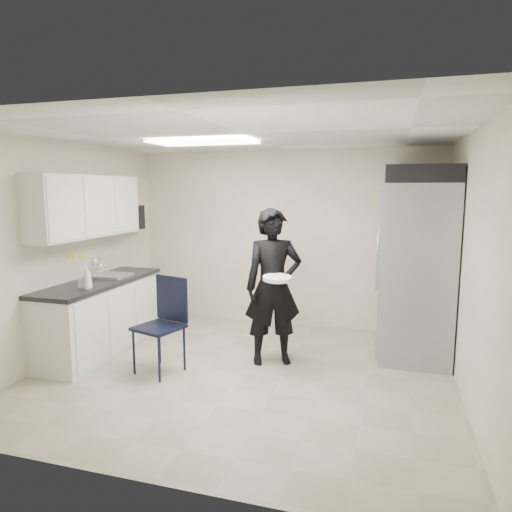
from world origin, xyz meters
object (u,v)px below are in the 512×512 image
(lower_counter, at_px, (101,318))
(commercial_fridge, at_px, (416,270))
(folding_chair, at_px, (159,328))
(man_tuxedo, at_px, (273,287))

(lower_counter, relative_size, commercial_fridge, 0.90)
(folding_chair, height_order, man_tuxedo, man_tuxedo)
(man_tuxedo, bearing_deg, folding_chair, -174.55)
(commercial_fridge, bearing_deg, man_tuxedo, -152.40)
(commercial_fridge, xyz_separation_m, folding_chair, (-2.74, -1.49, -0.53))
(folding_chair, bearing_deg, commercial_fridge, 45.68)
(lower_counter, bearing_deg, man_tuxedo, 6.24)
(commercial_fridge, bearing_deg, folding_chair, -151.45)
(folding_chair, relative_size, man_tuxedo, 0.57)
(commercial_fridge, bearing_deg, lower_counter, -164.12)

